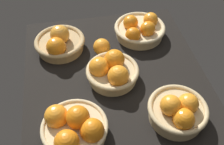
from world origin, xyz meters
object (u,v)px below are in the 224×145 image
Objects in this scene: basket_near_left at (178,111)px; basket_near_right at (140,29)px; loose_orange_front_gap at (102,47)px; basket_center at (112,70)px; basket_far_left at (74,128)px; basket_far_right at (60,43)px.

basket_near_left is 0.88× the size of basket_near_right.
basket_center is at bearing -173.90° from loose_orange_front_gap.
basket_far_left reaches higher than basket_near_right.
basket_near_left reaches higher than basket_near_right.
basket_near_right is (2.92, -36.58, -0.22)cm from basket_far_right.
basket_center is 29.25cm from basket_near_right.
basket_near_left is 35.13cm from basket_far_left.
loose_orange_front_gap is at bearing 6.10° from basket_center.
loose_orange_front_gap is (14.93, 1.60, -0.70)cm from basket_center.
basket_far_left reaches higher than loose_orange_front_gap.
basket_center is 15.03cm from loose_orange_front_gap.
basket_far_right reaches higher than basket_center.
basket_far_right reaches higher than basket_near_right.
loose_orange_front_gap is at bearing -21.87° from basket_far_left.
basket_near_right is at bearing -36.63° from basket_center.
basket_far_right is 36.70cm from basket_near_right.
basket_near_left is 42.78cm from loose_orange_front_gap.
basket_far_right is at bearing 42.96° from basket_center.
basket_near_left is 0.94× the size of basket_far_left.
basket_near_right is at bearing -65.86° from loose_orange_front_gap.
basket_center is at bearing -137.04° from basket_far_right.
basket_near_right is at bearing -36.49° from basket_far_left.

